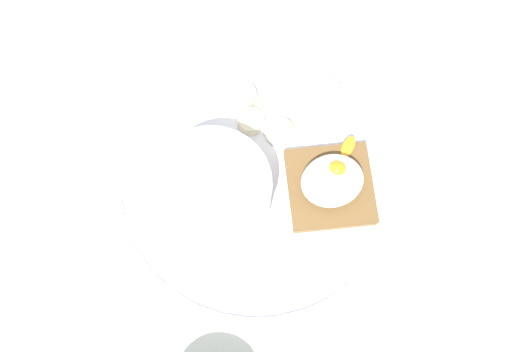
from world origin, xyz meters
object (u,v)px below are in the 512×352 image
(poached_egg, at_px, (333,180))
(banana_slice_front, at_px, (280,132))
(oatmeal_bowl, at_px, (212,193))
(toast_slice, at_px, (330,187))
(banana_slice_right, at_px, (302,117))
(banana_slice_back, at_px, (251,121))
(banana_slice_left, at_px, (273,97))
(banana_slice_inner, at_px, (241,96))

(poached_egg, xyz_separation_m, banana_slice_front, (-0.03, 0.07, -0.02))
(oatmeal_bowl, relative_size, toast_slice, 1.14)
(poached_egg, bearing_deg, banana_slice_front, 111.02)
(oatmeal_bowl, height_order, banana_slice_right, oatmeal_bowl)
(toast_slice, relative_size, banana_slice_front, 2.48)
(banana_slice_front, bearing_deg, poached_egg, -68.98)
(oatmeal_bowl, distance_m, poached_egg, 0.12)
(banana_slice_right, bearing_deg, banana_slice_back, 166.24)
(toast_slice, height_order, banana_slice_left, toast_slice)
(banana_slice_left, height_order, banana_slice_right, same)
(banana_slice_left, xyz_separation_m, banana_slice_back, (-0.03, -0.02, 0.00))
(poached_egg, relative_size, banana_slice_front, 1.83)
(banana_slice_left, distance_m, banana_slice_back, 0.04)
(poached_egg, distance_m, banana_slice_right, 0.08)
(oatmeal_bowl, bearing_deg, banana_slice_inner, 57.98)
(banana_slice_back, bearing_deg, toast_slice, -61.31)
(banana_slice_back, relative_size, banana_slice_inner, 0.81)
(banana_slice_front, bearing_deg, banana_slice_right, 17.74)
(toast_slice, bearing_deg, banana_slice_right, 89.41)
(banana_slice_right, bearing_deg, banana_slice_inner, 140.08)
(banana_slice_left, xyz_separation_m, banana_slice_right, (0.02, -0.03, 0.00))
(toast_slice, height_order, banana_slice_right, toast_slice)
(poached_egg, distance_m, banana_slice_front, 0.08)
(poached_egg, height_order, banana_slice_back, poached_egg)
(oatmeal_bowl, xyz_separation_m, poached_egg, (0.11, -0.02, -0.00))
(toast_slice, bearing_deg, banana_slice_left, 100.25)
(banana_slice_left, bearing_deg, poached_egg, -79.29)
(banana_slice_left, height_order, banana_slice_back, banana_slice_back)
(oatmeal_bowl, xyz_separation_m, banana_slice_back, (0.06, 0.07, -0.03))
(poached_egg, bearing_deg, banana_slice_left, 100.71)
(banana_slice_back, relative_size, banana_slice_right, 0.97)
(oatmeal_bowl, bearing_deg, banana_slice_front, 28.45)
(banana_slice_left, bearing_deg, toast_slice, -79.75)
(banana_slice_front, height_order, banana_slice_left, banana_slice_front)
(banana_slice_left, bearing_deg, banana_slice_right, -56.25)
(banana_slice_left, bearing_deg, banana_slice_front, -98.78)
(banana_slice_front, relative_size, banana_slice_back, 1.17)
(banana_slice_right, xyz_separation_m, banana_slice_inner, (-0.05, 0.04, 0.00))
(toast_slice, xyz_separation_m, banana_slice_back, (-0.05, 0.09, -0.00))
(toast_slice, bearing_deg, poached_egg, 44.94)
(toast_slice, distance_m, banana_slice_back, 0.11)
(oatmeal_bowl, relative_size, banana_slice_left, 3.22)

